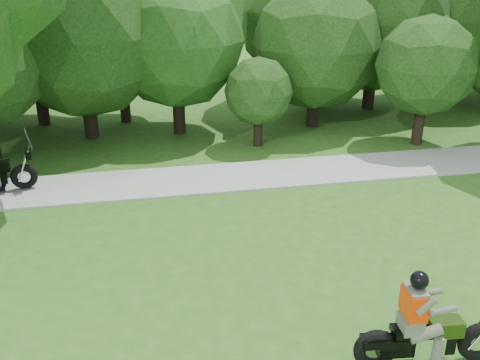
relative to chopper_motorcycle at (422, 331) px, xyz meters
name	(u,v)px	position (x,y,z in m)	size (l,w,h in m)	color
ground	(462,342)	(1.01, 0.34, -0.63)	(100.00, 100.00, 0.00)	#2F5919
walkway	(311,171)	(1.01, 8.34, -0.60)	(60.00, 2.20, 0.06)	gray
tree_line	(280,23)	(1.78, 15.18, 3.04)	(40.00, 12.28, 7.68)	black
chopper_motorcycle	(422,331)	(0.00, 0.00, 0.00)	(2.39, 0.70, 1.71)	black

